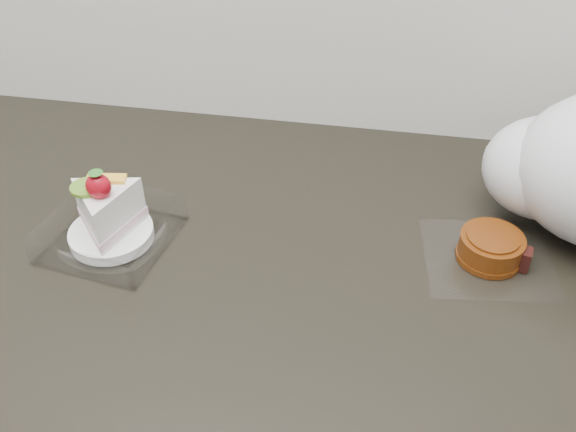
{
  "coord_description": "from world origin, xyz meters",
  "views": [
    {
      "loc": [
        0.24,
        1.1,
        1.44
      ],
      "look_at": [
        0.13,
        1.71,
        0.94
      ],
      "focal_mm": 40.0,
      "sensor_mm": 36.0,
      "label": 1
    }
  ],
  "objects": [
    {
      "name": "cake_tray",
      "position": [
        -0.09,
        1.67,
        0.93
      ],
      "size": [
        0.16,
        0.16,
        0.11
      ],
      "rotation": [
        0.0,
        0.0,
        -0.16
      ],
      "color": "white",
      "rests_on": "counter"
    },
    {
      "name": "mooncake_wrap",
      "position": [
        0.38,
        1.72,
        0.91
      ],
      "size": [
        0.17,
        0.16,
        0.04
      ],
      "rotation": [
        0.0,
        0.0,
        0.29
      ],
      "color": "white",
      "rests_on": "counter"
    }
  ]
}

